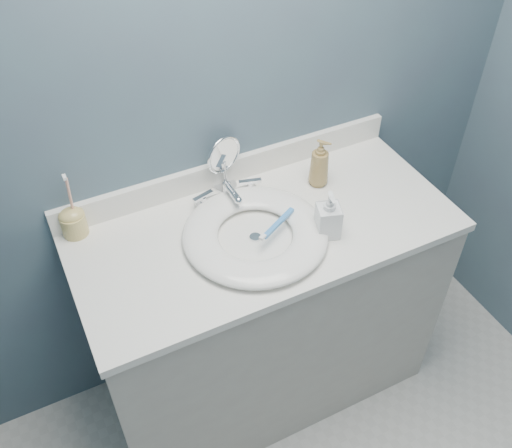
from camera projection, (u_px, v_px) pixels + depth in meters
back_wall at (226, 97)px, 1.76m from camera, size 2.20×0.02×2.40m
vanity_cabinet at (264, 316)px, 2.11m from camera, size 1.20×0.55×0.85m
countertop at (265, 231)px, 1.81m from camera, size 1.22×0.57×0.03m
backsplash at (230, 170)px, 1.94m from camera, size 1.22×0.02×0.09m
basin at (255, 234)px, 1.75m from camera, size 0.45×0.45×0.04m
drain at (255, 237)px, 1.76m from camera, size 0.04×0.04×0.01m
faucet at (229, 195)px, 1.87m from camera, size 0.25×0.13×0.07m
makeup_mirror at (224, 160)px, 1.87m from camera, size 0.13×0.08×0.20m
soap_bottle_amber at (320, 163)px, 1.90m from camera, size 0.10×0.10×0.18m
soap_bottle_clear at (329, 214)px, 1.72m from camera, size 0.09×0.09×0.16m
toothbrush_holder at (73, 221)px, 1.74m from camera, size 0.08×0.08×0.23m
toothbrush_lying at (277, 224)px, 1.74m from camera, size 0.16×0.09×0.02m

